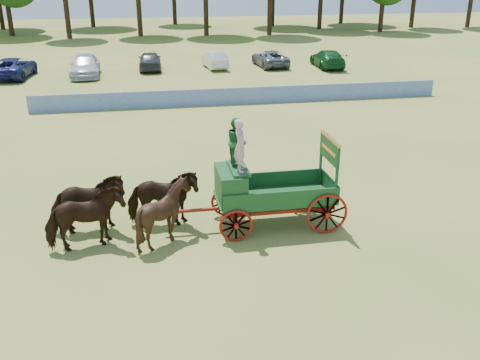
% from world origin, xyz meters
% --- Properties ---
extents(ground, '(160.00, 160.00, 0.00)m').
position_xyz_m(ground, '(0.00, 0.00, 0.00)').
color(ground, '#9F8A48').
rests_on(ground, ground).
extents(horse_lead_left, '(2.57, 1.63, 2.00)m').
position_xyz_m(horse_lead_left, '(-9.23, 0.55, 1.00)').
color(horse_lead_left, black).
rests_on(horse_lead_left, ground).
extents(horse_lead_right, '(2.46, 1.28, 2.00)m').
position_xyz_m(horse_lead_right, '(-9.23, 1.65, 1.00)').
color(horse_lead_right, black).
rests_on(horse_lead_right, ground).
extents(horse_wheel_left, '(1.88, 1.68, 2.01)m').
position_xyz_m(horse_wheel_left, '(-6.83, 0.55, 1.00)').
color(horse_wheel_left, black).
rests_on(horse_wheel_left, ground).
extents(horse_wheel_right, '(2.43, 1.21, 2.00)m').
position_xyz_m(horse_wheel_right, '(-6.83, 1.65, 1.00)').
color(horse_wheel_right, black).
rests_on(horse_wheel_right, ground).
extents(farm_dray, '(6.00, 2.00, 3.84)m').
position_xyz_m(farm_dray, '(-3.88, 1.12, 1.66)').
color(farm_dray, maroon).
rests_on(farm_dray, ground).
extents(sponsor_banner, '(26.00, 0.08, 1.05)m').
position_xyz_m(sponsor_banner, '(-1.00, 18.00, 0.53)').
color(sponsor_banner, '#1C3F9B').
rests_on(sponsor_banner, ground).
extents(parked_cars, '(36.93, 6.93, 1.60)m').
position_xyz_m(parked_cars, '(-9.08, 29.91, 0.76)').
color(parked_cars, silver).
rests_on(parked_cars, ground).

